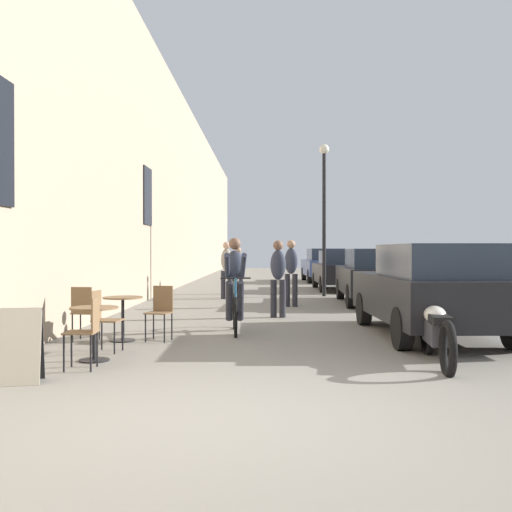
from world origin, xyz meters
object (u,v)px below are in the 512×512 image
(pedestrian_near, at_px, (278,274))
(cafe_chair_near_toward_street, at_px, (87,328))
(parked_car_second, at_px, (375,275))
(street_lamp, at_px, (324,200))
(pedestrian_far, at_px, (226,267))
(parked_car_fourth, at_px, (324,265))
(cafe_table_near, at_px, (94,322))
(sandwich_board_sign, at_px, (16,346))
(cafe_chair_mid_toward_wall, at_px, (84,310))
(cafe_chair_mid_toward_street, at_px, (161,309))
(cafe_chair_near_toward_wall, at_px, (103,316))
(cyclist_on_bicycle, at_px, (235,287))
(pedestrian_furthest, at_px, (238,268))
(pedestrian_mid, at_px, (291,269))
(parked_car_third, at_px, (340,270))
(parked_motorcycle, at_px, (437,332))
(cafe_table_mid, at_px, (123,309))

(pedestrian_near, bearing_deg, cafe_chair_near_toward_street, -113.71)
(parked_car_second, bearing_deg, pedestrian_near, -129.69)
(street_lamp, xyz_separation_m, parked_car_second, (1.13, -2.69, -2.32))
(pedestrian_far, distance_m, parked_car_fourth, 10.64)
(cafe_table_near, distance_m, parked_car_second, 9.94)
(cafe_table_near, distance_m, sandwich_board_sign, 1.39)
(cafe_chair_mid_toward_wall, bearing_deg, cafe_chair_mid_toward_street, 7.05)
(cafe_chair_near_toward_wall, height_order, parked_car_fourth, parked_car_fourth)
(cyclist_on_bicycle, relative_size, pedestrian_furthest, 1.11)
(pedestrian_mid, distance_m, parked_car_third, 6.73)
(pedestrian_near, bearing_deg, parked_car_fourth, 80.38)
(cyclist_on_bicycle, relative_size, pedestrian_near, 1.04)
(cafe_chair_near_toward_wall, bearing_deg, parked_car_fourth, 75.00)
(sandwich_board_sign, bearing_deg, cyclist_on_bicycle, 61.86)
(sandwich_board_sign, height_order, pedestrian_mid, pedestrian_mid)
(cafe_table_near, xyz_separation_m, sandwich_board_sign, (-0.49, -1.30, -0.11))
(cafe_chair_near_toward_street, distance_m, pedestrian_near, 6.20)
(parked_car_second, bearing_deg, parked_car_fourth, 91.18)
(cyclist_on_bicycle, bearing_deg, cafe_chair_mid_toward_street, -137.72)
(cafe_table_near, height_order, cafe_chair_mid_toward_street, cafe_chair_mid_toward_street)
(street_lamp, bearing_deg, cafe_chair_mid_toward_street, -111.15)
(cafe_chair_mid_toward_wall, height_order, parked_car_fourth, parked_car_fourth)
(cafe_chair_near_toward_street, bearing_deg, parked_car_second, 59.75)
(parked_car_second, xyz_separation_m, parked_car_fourth, (-0.24, 11.47, 0.02))
(sandwich_board_sign, relative_size, parked_car_second, 0.19)
(cafe_chair_mid_toward_wall, distance_m, street_lamp, 10.93)
(pedestrian_far, height_order, parked_motorcycle, pedestrian_far)
(cafe_chair_near_toward_wall, relative_size, pedestrian_furthest, 0.56)
(cafe_chair_mid_toward_wall, relative_size, sandwich_board_sign, 1.07)
(sandwich_board_sign, distance_m, pedestrian_mid, 9.54)
(cafe_table_mid, height_order, pedestrian_near, pedestrian_near)
(cafe_chair_mid_toward_street, relative_size, parked_car_second, 0.21)
(cafe_chair_mid_toward_street, xyz_separation_m, parked_car_second, (4.73, 6.62, 0.27))
(cafe_chair_mid_toward_wall, xyz_separation_m, parked_car_second, (5.95, 6.77, 0.27))
(sandwich_board_sign, bearing_deg, cafe_chair_mid_toward_street, 71.16)
(cafe_chair_near_toward_street, relative_size, parked_motorcycle, 0.42)
(pedestrian_near, bearing_deg, cafe_table_mid, -127.44)
(street_lamp, bearing_deg, cafe_table_mid, -114.14)
(cyclist_on_bicycle, distance_m, street_lamp, 8.91)
(parked_car_second, bearing_deg, pedestrian_mid, -160.47)
(pedestrian_near, height_order, pedestrian_furthest, pedestrian_near)
(sandwich_board_sign, xyz_separation_m, parked_motorcycle, (5.01, 1.22, -0.01))
(cyclist_on_bicycle, distance_m, pedestrian_far, 7.19)
(pedestrian_near, distance_m, pedestrian_furthest, 7.08)
(cafe_chair_mid_toward_wall, distance_m, parked_car_second, 9.02)
(pedestrian_furthest, bearing_deg, cafe_table_mid, -97.61)
(sandwich_board_sign, height_order, pedestrian_far, pedestrian_far)
(street_lamp, height_order, parked_car_second, street_lamp)
(cafe_chair_mid_toward_street, distance_m, parked_car_third, 12.99)
(cafe_table_near, height_order, parked_car_second, parked_car_second)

